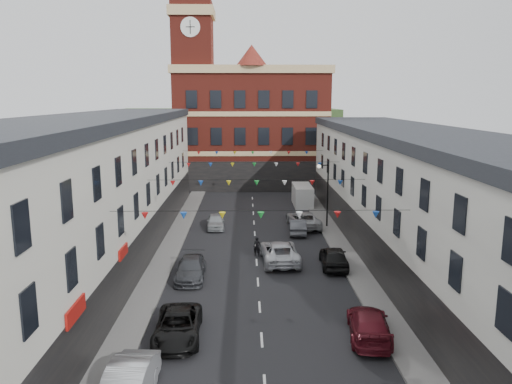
{
  "coord_description": "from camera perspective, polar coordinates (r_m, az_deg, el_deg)",
  "views": [
    {
      "loc": [
        -0.76,
        -31.2,
        11.94
      ],
      "look_at": [
        0.06,
        9.25,
        4.31
      ],
      "focal_mm": 35.0,
      "sensor_mm": 36.0,
      "label": 1
    }
  ],
  "objects": [
    {
      "name": "street_lamp",
      "position": [
        46.48,
        7.9,
        0.62
      ],
      "size": [
        1.1,
        0.36,
        6.0
      ],
      "color": "black",
      "rests_on": "ground"
    },
    {
      "name": "car_right_c",
      "position": [
        26.62,
        12.78,
        -14.55
      ],
      "size": [
        2.63,
        5.12,
        1.42
      ],
      "primitive_type": "imported",
      "rotation": [
        0.0,
        0.0,
        3.01
      ],
      "color": "#59111B",
      "rests_on": "ground"
    },
    {
      "name": "civic_building",
      "position": [
        69.25,
        -0.54,
        7.52
      ],
      "size": [
        20.6,
        13.3,
        18.5
      ],
      "color": "maroon",
      "rests_on": "ground"
    },
    {
      "name": "car_right_f",
      "position": [
        46.98,
        5.42,
        -3.14
      ],
      "size": [
        3.11,
        5.73,
        1.53
      ],
      "primitive_type": "imported",
      "rotation": [
        0.0,
        0.0,
        3.25
      ],
      "color": "#A2A4A7",
      "rests_on": "ground"
    },
    {
      "name": "distant_hill",
      "position": [
        93.51,
        -3.17,
        6.4
      ],
      "size": [
        40.0,
        14.0,
        10.0
      ],
      "primitive_type": "cube",
      "color": "#2D4922",
      "rests_on": "ground"
    },
    {
      "name": "car_right_d",
      "position": [
        36.33,
        8.89,
        -7.36
      ],
      "size": [
        2.04,
        4.6,
        1.54
      ],
      "primitive_type": "imported",
      "rotation": [
        0.0,
        0.0,
        3.09
      ],
      "color": "black",
      "rests_on": "ground"
    },
    {
      "name": "pavement_right",
      "position": [
        36.08,
        11.3,
        -8.74
      ],
      "size": [
        1.8,
        64.0,
        0.15
      ],
      "primitive_type": "cube",
      "color": "#605E5B",
      "rests_on": "ground"
    },
    {
      "name": "ground",
      "position": [
        33.41,
        0.22,
        -10.26
      ],
      "size": [
        160.0,
        160.0,
        0.0
      ],
      "primitive_type": "plane",
      "color": "black",
      "rests_on": "ground"
    },
    {
      "name": "car_left_d",
      "position": [
        34.1,
        -7.48,
        -8.69
      ],
      "size": [
        2.0,
        4.73,
        1.36
      ],
      "primitive_type": "imported",
      "rotation": [
        0.0,
        0.0,
        0.02
      ],
      "color": "#383A3F",
      "rests_on": "ground"
    },
    {
      "name": "car_left_e",
      "position": [
        46.56,
        -4.63,
        -3.36
      ],
      "size": [
        1.78,
        4.03,
        1.35
      ],
      "primitive_type": "imported",
      "rotation": [
        0.0,
        0.0,
        0.05
      ],
      "color": "#989DA1",
      "rests_on": "ground"
    },
    {
      "name": "car_left_c",
      "position": [
        26.21,
        -8.94,
        -14.89
      ],
      "size": [
        2.43,
        4.98,
        1.36
      ],
      "primitive_type": "imported",
      "rotation": [
        0.0,
        0.0,
        0.03
      ],
      "color": "black",
      "rests_on": "ground"
    },
    {
      "name": "pavement_left",
      "position": [
        35.78,
        -11.11,
        -8.9
      ],
      "size": [
        1.8,
        64.0,
        0.15
      ],
      "primitive_type": "cube",
      "color": "#605E5B",
      "rests_on": "ground"
    },
    {
      "name": "moving_car",
      "position": [
        37.09,
        2.72,
        -6.84
      ],
      "size": [
        2.89,
        5.78,
        1.57
      ],
      "primitive_type": "imported",
      "rotation": [
        0.0,
        0.0,
        3.19
      ],
      "color": "silver",
      "rests_on": "ground"
    },
    {
      "name": "clock_tower",
      "position": [
        66.6,
        -7.16,
        13.17
      ],
      "size": [
        5.6,
        5.6,
        30.0
      ],
      "color": "maroon",
      "rests_on": "ground"
    },
    {
      "name": "pedestrian",
      "position": [
        38.35,
        0.11,
        -6.29
      ],
      "size": [
        0.61,
        0.46,
        1.5
      ],
      "primitive_type": "imported",
      "rotation": [
        0.0,
        0.0,
        -0.21
      ],
      "color": "black",
      "rests_on": "ground"
    },
    {
      "name": "car_right_e",
      "position": [
        44.83,
        4.78,
        -3.91
      ],
      "size": [
        1.71,
        4.21,
        1.36
      ],
      "primitive_type": "imported",
      "rotation": [
        0.0,
        0.0,
        3.07
      ],
      "color": "#494B50",
      "rests_on": "ground"
    },
    {
      "name": "terrace_right",
      "position": [
        35.27,
        19.7,
        -1.55
      ],
      "size": [
        8.4,
        56.0,
        9.7
      ],
      "color": "silver",
      "rests_on": "ground"
    },
    {
      "name": "white_van",
      "position": [
        56.54,
        5.32,
        -0.38
      ],
      "size": [
        2.01,
        5.19,
        2.29
      ],
      "primitive_type": "cube",
      "rotation": [
        0.0,
        0.0,
        -0.0
      ],
      "color": "silver",
      "rests_on": "ground"
    },
    {
      "name": "terrace_left",
      "position": [
        34.66,
        -19.68,
        -0.92
      ],
      "size": [
        8.4,
        56.0,
        10.7
      ],
      "color": "silver",
      "rests_on": "ground"
    }
  ]
}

